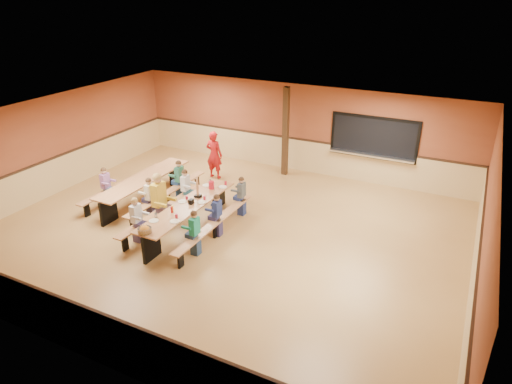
% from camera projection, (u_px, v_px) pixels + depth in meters
% --- Properties ---
extents(ground, '(12.00, 12.00, 0.00)m').
position_uv_depth(ground, '(226.00, 231.00, 12.11)').
color(ground, olive).
rests_on(ground, ground).
extents(room_envelope, '(12.04, 10.04, 3.02)m').
position_uv_depth(room_envelope, '(225.00, 208.00, 11.83)').
color(room_envelope, brown).
rests_on(room_envelope, ground).
extents(kitchen_pass_through, '(2.78, 0.28, 1.38)m').
position_uv_depth(kitchen_pass_through, '(374.00, 139.00, 14.47)').
color(kitchen_pass_through, black).
rests_on(kitchen_pass_through, ground).
extents(structural_post, '(0.18, 0.18, 3.00)m').
position_uv_depth(structural_post, '(286.00, 132.00, 15.15)').
color(structural_post, black).
rests_on(structural_post, ground).
extents(cafeteria_table_main, '(1.91, 3.70, 0.74)m').
position_uv_depth(cafeteria_table_main, '(188.00, 212.00, 11.96)').
color(cafeteria_table_main, '#AB6F44').
rests_on(cafeteria_table_main, ground).
extents(cafeteria_table_second, '(1.91, 3.70, 0.74)m').
position_uv_depth(cafeteria_table_second, '(145.00, 185.00, 13.61)').
color(cafeteria_table_second, '#AB6F44').
rests_on(cafeteria_table_second, ground).
extents(seated_child_white_left, '(0.36, 0.30, 1.20)m').
position_uv_depth(seated_child_white_left, '(137.00, 220.00, 11.41)').
color(seated_child_white_left, silver).
rests_on(seated_child_white_left, ground).
extents(seated_adult_yellow, '(0.51, 0.41, 1.49)m').
position_uv_depth(seated_adult_yellow, '(159.00, 201.00, 12.10)').
color(seated_adult_yellow, gold).
rests_on(seated_adult_yellow, ground).
extents(seated_child_grey_left, '(0.35, 0.29, 1.18)m').
position_uv_depth(seated_child_grey_left, '(186.00, 189.00, 13.16)').
color(seated_child_grey_left, silver).
rests_on(seated_child_grey_left, ground).
extents(seated_child_teal_right, '(0.34, 0.28, 1.15)m').
position_uv_depth(seated_child_teal_right, '(195.00, 233.00, 10.86)').
color(seated_child_teal_right, '#19886B').
rests_on(seated_child_teal_right, ground).
extents(seated_child_navy_right, '(0.34, 0.28, 1.15)m').
position_uv_depth(seated_child_navy_right, '(217.00, 215.00, 11.69)').
color(seated_child_navy_right, navy).
rests_on(seated_child_navy_right, ground).
extents(seated_child_char_right, '(0.33, 0.27, 1.13)m').
position_uv_depth(seated_child_char_right, '(242.00, 196.00, 12.77)').
color(seated_child_char_right, '#41464A').
rests_on(seated_child_char_right, ground).
extents(seated_child_purple_sec, '(0.35, 0.28, 1.16)m').
position_uv_depth(seated_child_purple_sec, '(106.00, 187.00, 13.33)').
color(seated_child_purple_sec, '#8F5C90').
rests_on(seated_child_purple_sec, ground).
extents(seated_child_green_sec, '(0.36, 0.30, 1.20)m').
position_uv_depth(seated_child_green_sec, '(180.00, 180.00, 13.76)').
color(seated_child_green_sec, '#27664F').
rests_on(seated_child_green_sec, ground).
extents(seated_child_tan_sec, '(0.35, 0.29, 1.17)m').
position_uv_depth(seated_child_tan_sec, '(150.00, 198.00, 12.63)').
color(seated_child_tan_sec, beige).
rests_on(seated_child_tan_sec, ground).
extents(standing_woman, '(0.59, 0.39, 1.62)m').
position_uv_depth(standing_woman, '(214.00, 155.00, 15.17)').
color(standing_woman, '#AE1316').
rests_on(standing_woman, ground).
extents(punch_pitcher, '(0.16, 0.16, 0.22)m').
position_uv_depth(punch_pitcher, '(211.00, 185.00, 12.77)').
color(punch_pitcher, '#B31729').
rests_on(punch_pitcher, cafeteria_table_main).
extents(chip_bowl, '(0.32, 0.32, 0.15)m').
position_uv_depth(chip_bowl, '(145.00, 230.00, 10.52)').
color(chip_bowl, orange).
rests_on(chip_bowl, cafeteria_table_main).
extents(napkin_dispenser, '(0.10, 0.14, 0.13)m').
position_uv_depth(napkin_dispenser, '(191.00, 202.00, 11.91)').
color(napkin_dispenser, black).
rests_on(napkin_dispenser, cafeteria_table_main).
extents(condiment_mustard, '(0.06, 0.06, 0.17)m').
position_uv_depth(condiment_mustard, '(172.00, 209.00, 11.49)').
color(condiment_mustard, yellow).
rests_on(condiment_mustard, cafeteria_table_main).
extents(condiment_ketchup, '(0.06, 0.06, 0.17)m').
position_uv_depth(condiment_ketchup, '(172.00, 210.00, 11.44)').
color(condiment_ketchup, '#B2140F').
rests_on(condiment_ketchup, cafeteria_table_main).
extents(table_paddle, '(0.16, 0.16, 0.56)m').
position_uv_depth(table_paddle, '(198.00, 192.00, 12.26)').
color(table_paddle, black).
rests_on(table_paddle, cafeteria_table_main).
extents(place_settings, '(0.65, 3.30, 0.11)m').
position_uv_depth(place_settings, '(187.00, 203.00, 11.85)').
color(place_settings, beige).
rests_on(place_settings, cafeteria_table_main).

